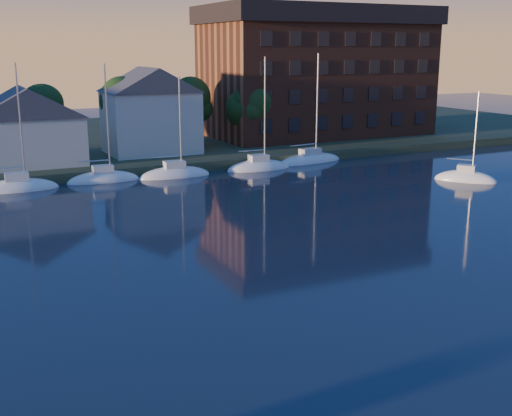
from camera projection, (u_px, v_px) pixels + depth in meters
shoreline_land at (59, 147)px, 86.00m from camera, size 160.00×50.00×2.00m
wooden_dock at (98, 177)px, 65.98m from camera, size 120.00×3.00×1.00m
clubhouse_centre at (26, 125)px, 66.51m from camera, size 11.55×8.40×8.08m
clubhouse_east at (150, 110)px, 74.03m from camera, size 10.50×8.40×9.80m
condo_block at (317, 71)px, 89.41m from camera, size 31.00×17.00×17.40m
tree_line at (90, 99)px, 74.66m from camera, size 93.40×5.40×8.90m
moored_fleet at (19, 189)px, 59.92m from camera, size 71.50×2.40×12.05m
drifting_sailboat_right at (465, 180)px, 63.95m from camera, size 5.39×6.00×9.97m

